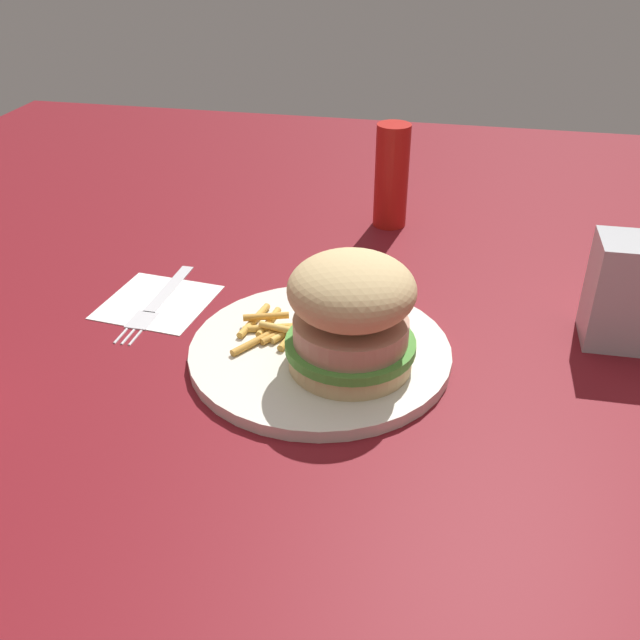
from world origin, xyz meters
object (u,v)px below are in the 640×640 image
fries_pile (279,328)px  napkin (158,302)px  fork (157,300)px  napkin_dispenser (638,293)px  plate (320,352)px  ketchup_bottle (392,176)px  sandwich (351,313)px

fries_pile → napkin: bearing=-18.3°
fork → napkin_dispenser: napkin_dispenser is taller
plate → ketchup_bottle: bearing=-94.5°
napkin → ketchup_bottle: (-0.22, -0.26, 0.07)m
sandwich → fork: size_ratio=0.69×
napkin → napkin_dispenser: 0.49m
fries_pile → ketchup_bottle: size_ratio=0.71×
fries_pile → sandwich: bearing=152.2°
ketchup_bottle → fries_pile: bearing=77.2°
fries_pile → napkin: fries_pile is taller
napkin → napkin_dispenser: napkin_dispenser is taller
fork → napkin: bearing=-91.5°
napkin_dispenser → napkin: bearing=2.0°
fries_pile → fork: size_ratio=0.56×
plate → napkin: size_ratio=2.28×
plate → napkin_dispenser: napkin_dispenser is taller
fries_pile → napkin_dispenser: bearing=-167.9°
napkin → ketchup_bottle: 0.35m
plate → fork: (0.20, -0.07, -0.00)m
napkin_dispenser → plate: bearing=16.4°
sandwich → napkin_dispenser: 0.28m
sandwich → napkin_dispenser: size_ratio=1.09×
plate → fries_pile: bearing=-21.9°
plate → sandwich: bearing=145.0°
plate → napkin: plate is taller
sandwich → ketchup_bottle: bearing=-88.9°
fries_pile → napkin: size_ratio=0.88×
fork → napkin_dispenser: size_ratio=1.59×
sandwich → fries_pile: 0.10m
ketchup_bottle → plate: bearing=85.5°
plate → fork: size_ratio=1.45×
sandwich → napkin: bearing=-21.7°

